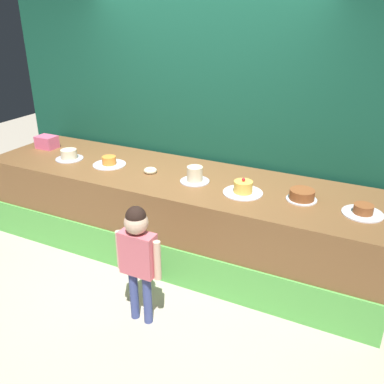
# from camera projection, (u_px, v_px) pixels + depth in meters

# --- Properties ---
(ground_plane) EXTENTS (12.00, 12.00, 0.00)m
(ground_plane) POSITION_uv_depth(u_px,v_px,m) (150.00, 276.00, 4.00)
(ground_plane) COLOR #BCB29E
(stage_platform) EXTENTS (4.10, 1.08, 0.85)m
(stage_platform) POSITION_uv_depth(u_px,v_px,m) (176.00, 214.00, 4.26)
(stage_platform) COLOR brown
(stage_platform) RESTS_ON ground_plane
(curtain_backdrop) EXTENTS (4.81, 0.08, 2.70)m
(curtain_backdrop) POSITION_uv_depth(u_px,v_px,m) (203.00, 111.00, 4.40)
(curtain_backdrop) COLOR #144C38
(curtain_backdrop) RESTS_ON ground_plane
(child_figure) EXTENTS (0.40, 0.18, 1.03)m
(child_figure) POSITION_uv_depth(u_px,v_px,m) (138.00, 250.00, 3.18)
(child_figure) COLOR #3F4C8C
(child_figure) RESTS_ON ground_plane
(pink_box) EXTENTS (0.23, 0.17, 0.14)m
(pink_box) POSITION_uv_depth(u_px,v_px,m) (47.00, 142.00, 4.84)
(pink_box) COLOR #E9628A
(pink_box) RESTS_ON stage_platform
(donut) EXTENTS (0.13, 0.13, 0.04)m
(donut) POSITION_uv_depth(u_px,v_px,m) (150.00, 171.00, 4.14)
(donut) COLOR beige
(donut) RESTS_ON stage_platform
(cake_far_left) EXTENTS (0.29, 0.29, 0.11)m
(cake_far_left) POSITION_uv_depth(u_px,v_px,m) (69.00, 155.00, 4.49)
(cake_far_left) COLOR silver
(cake_far_left) RESTS_ON stage_platform
(cake_left) EXTENTS (0.34, 0.34, 0.09)m
(cake_left) POSITION_uv_depth(u_px,v_px,m) (109.00, 162.00, 4.33)
(cake_left) COLOR silver
(cake_left) RESTS_ON stage_platform
(cake_center_left) EXTENTS (0.28, 0.28, 0.15)m
(cake_center_left) POSITION_uv_depth(u_px,v_px,m) (195.00, 175.00, 3.91)
(cake_center_left) COLOR silver
(cake_center_left) RESTS_ON stage_platform
(cake_center_right) EXTENTS (0.35, 0.35, 0.14)m
(cake_center_right) POSITION_uv_depth(u_px,v_px,m) (243.00, 188.00, 3.67)
(cake_center_right) COLOR silver
(cake_center_right) RESTS_ON stage_platform
(cake_right) EXTENTS (0.26, 0.26, 0.09)m
(cake_right) POSITION_uv_depth(u_px,v_px,m) (302.00, 195.00, 3.54)
(cake_right) COLOR silver
(cake_right) RESTS_ON stage_platform
(cake_far_right) EXTENTS (0.32, 0.32, 0.08)m
(cake_far_right) POSITION_uv_depth(u_px,v_px,m) (363.00, 211.00, 3.31)
(cake_far_right) COLOR silver
(cake_far_right) RESTS_ON stage_platform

